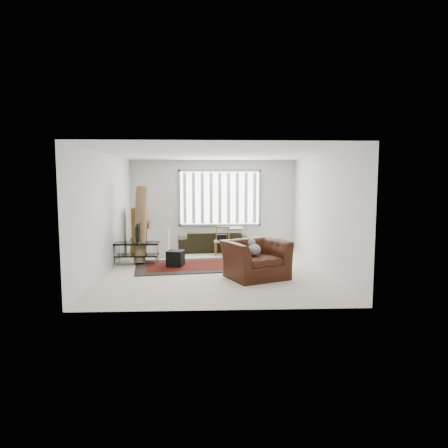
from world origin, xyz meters
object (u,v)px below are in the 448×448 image
object	(u,v)px
sofa	(213,238)
side_chair	(222,239)
moving_boxes	(141,233)
armchair	(256,257)
tv_stand	(137,248)

from	to	relation	value
sofa	side_chair	xyz separation A→B (m)	(0.24, -0.61, 0.04)
moving_boxes	armchair	xyz separation A→B (m)	(2.89, -2.85, -0.15)
moving_boxes	side_chair	bearing A→B (deg)	-3.64
tv_stand	moving_boxes	size ratio (longest dim) A/B	0.83
moving_boxes	sofa	size ratio (longest dim) A/B	0.64
moving_boxes	sofa	world-z (taller)	moving_boxes
tv_stand	armchair	distance (m)	3.20
sofa	tv_stand	bearing A→B (deg)	36.78
tv_stand	armchair	bearing A→B (deg)	-29.40
moving_boxes	armchair	bearing A→B (deg)	-44.58
armchair	sofa	bearing A→B (deg)	81.10
sofa	side_chair	bearing A→B (deg)	106.00
tv_stand	armchair	size ratio (longest dim) A/B	0.70
armchair	side_chair	bearing A→B (deg)	79.48
tv_stand	side_chair	bearing A→B (deg)	27.53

